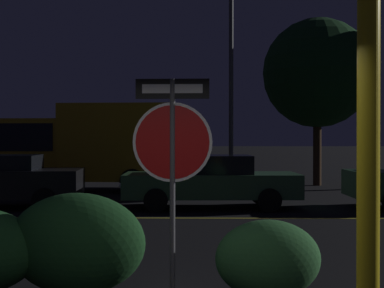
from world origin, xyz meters
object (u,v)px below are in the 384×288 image
at_px(passing_car_1, 2,181).
at_px(delivery_truck, 85,144).
at_px(hedge_bush_2, 77,244).
at_px(passing_car_2, 212,181).
at_px(yellow_pole_right, 368,169).
at_px(stop_sign, 172,145).
at_px(tree_1, 317,73).
at_px(street_lamp, 231,63).
at_px(hedge_bush_3, 268,259).

relative_size(passing_car_1, delivery_truck, 0.70).
height_order(hedge_bush_2, passing_car_2, passing_car_2).
height_order(yellow_pole_right, delivery_truck, yellow_pole_right).
bearing_deg(stop_sign, tree_1, 73.61).
bearing_deg(delivery_truck, stop_sign, -160.94).
xyz_separation_m(delivery_truck, street_lamp, (5.16, 0.25, 2.88)).
xyz_separation_m(yellow_pole_right, hedge_bush_2, (-2.65, 2.40, -1.02)).
xyz_separation_m(passing_car_2, tree_1, (4.29, 6.91, 3.70)).
bearing_deg(hedge_bush_2, street_lamp, 78.69).
xyz_separation_m(hedge_bush_3, passing_car_2, (-0.46, 8.04, 0.25)).
xyz_separation_m(hedge_bush_2, passing_car_2, (1.77, 7.92, 0.11)).
height_order(hedge_bush_3, street_lamp, street_lamp).
bearing_deg(delivery_truck, hedge_bush_2, -165.42).
xyz_separation_m(passing_car_1, passing_car_2, (5.57, 0.10, -0.02)).
bearing_deg(delivery_truck, passing_car_1, 168.44).
bearing_deg(delivery_truck, street_lamp, -84.53).
xyz_separation_m(street_lamp, tree_1, (3.51, 2.09, -0.11)).
xyz_separation_m(hedge_bush_2, delivery_truck, (-2.62, 12.49, 1.04)).
distance_m(hedge_bush_3, street_lamp, 13.49).
relative_size(stop_sign, street_lamp, 0.32).
height_order(hedge_bush_3, delivery_truck, delivery_truck).
xyz_separation_m(passing_car_1, delivery_truck, (1.19, 4.67, 0.91)).
relative_size(stop_sign, hedge_bush_2, 1.54).
distance_m(hedge_bush_2, passing_car_1, 8.70).
bearing_deg(stop_sign, yellow_pole_right, -52.08).
xyz_separation_m(hedge_bush_2, street_lamp, (2.55, 12.73, 3.92)).
distance_m(passing_car_1, passing_car_2, 5.57).
distance_m(hedge_bush_3, tree_1, 15.93).
bearing_deg(tree_1, passing_car_1, -144.61).
bearing_deg(tree_1, street_lamp, -149.21).
bearing_deg(street_lamp, passing_car_2, -99.22).
xyz_separation_m(stop_sign, yellow_pole_right, (1.51, -2.05, -0.15)).
xyz_separation_m(yellow_pole_right, passing_car_1, (-6.46, 10.22, -0.89)).
bearing_deg(stop_sign, hedge_bush_3, 13.49).
bearing_deg(hedge_bush_3, stop_sign, -168.06).
distance_m(hedge_bush_2, delivery_truck, 12.80).
height_order(yellow_pole_right, passing_car_1, yellow_pole_right).
relative_size(yellow_pole_right, hedge_bush_3, 2.67).
relative_size(hedge_bush_3, delivery_truck, 0.19).
xyz_separation_m(stop_sign, hedge_bush_3, (1.08, 0.23, -1.31)).
relative_size(yellow_pole_right, street_lamp, 0.42).
bearing_deg(hedge_bush_3, passing_car_2, 93.26).
bearing_deg(yellow_pole_right, passing_car_1, 122.30).
distance_m(yellow_pole_right, hedge_bush_3, 2.59).
bearing_deg(passing_car_2, delivery_truck, 42.29).
xyz_separation_m(yellow_pole_right, tree_1, (3.40, 17.22, 2.80)).
bearing_deg(passing_car_2, street_lamp, -10.71).
distance_m(stop_sign, street_lamp, 13.45).
bearing_deg(street_lamp, tree_1, 30.79).
bearing_deg(passing_car_1, delivery_truck, -19.45).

